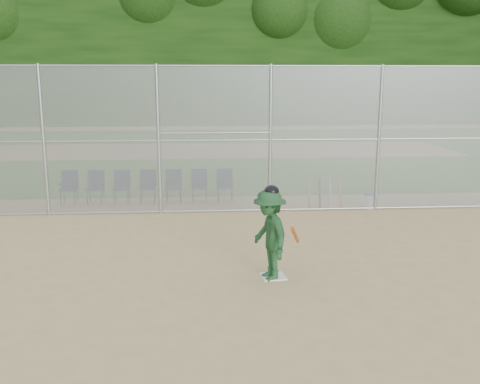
{
  "coord_description": "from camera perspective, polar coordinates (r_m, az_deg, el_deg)",
  "views": [
    {
      "loc": [
        -0.84,
        -9.33,
        3.62
      ],
      "look_at": [
        0.0,
        2.5,
        1.1
      ],
      "focal_mm": 40.0,
      "sensor_mm": 36.0,
      "label": 1
    }
  ],
  "objects": [
    {
      "name": "chair_4",
      "position": [
        16.01,
        -7.1,
        0.59
      ],
      "size": [
        0.54,
        0.52,
        0.96
      ],
      "primitive_type": null,
      "color": "#0E1734",
      "rests_on": "ground"
    },
    {
      "name": "chair_0",
      "position": [
        16.46,
        -17.81,
        0.42
      ],
      "size": [
        0.54,
        0.52,
        0.96
      ],
      "primitive_type": null,
      "color": "#0E1734",
      "rests_on": "ground"
    },
    {
      "name": "ground",
      "position": [
        10.05,
        1.03,
        -9.14
      ],
      "size": [
        100.0,
        100.0,
        0.0
      ],
      "primitive_type": "plane",
      "color": "tan",
      "rests_on": "ground"
    },
    {
      "name": "chair_5",
      "position": [
        15.98,
        -4.36,
        0.64
      ],
      "size": [
        0.54,
        0.52,
        0.96
      ],
      "primitive_type": null,
      "color": "#0E1734",
      "rests_on": "ground"
    },
    {
      "name": "grass_strip",
      "position": [
        27.58,
        -2.3,
        4.47
      ],
      "size": [
        100.0,
        100.0,
        0.0
      ],
      "primitive_type": "plane",
      "color": "#2E621D",
      "rests_on": "ground"
    },
    {
      "name": "treeline",
      "position": [
        29.4,
        -2.52,
        15.66
      ],
      "size": [
        81.0,
        60.0,
        11.0
      ],
      "color": "black",
      "rests_on": "ground"
    },
    {
      "name": "home_plate",
      "position": [
        10.11,
        3.57,
        -8.96
      ],
      "size": [
        0.48,
        0.48,
        0.02
      ],
      "primitive_type": "cube",
      "rotation": [
        0.0,
        0.0,
        0.12
      ],
      "color": "white",
      "rests_on": "ground"
    },
    {
      "name": "water_cooler",
      "position": [
        15.65,
        13.69,
        -0.87
      ],
      "size": [
        0.36,
        0.36,
        0.45
      ],
      "color": "white",
      "rests_on": "ground"
    },
    {
      "name": "chair_3",
      "position": [
        16.07,
        -9.83,
        0.55
      ],
      "size": [
        0.54,
        0.52,
        0.96
      ],
      "primitive_type": null,
      "color": "#0E1734",
      "rests_on": "ground"
    },
    {
      "name": "dirt_patch_far",
      "position": [
        27.58,
        -2.3,
        4.47
      ],
      "size": [
        24.0,
        24.0,
        0.0
      ],
      "primitive_type": "plane",
      "color": "tan",
      "rests_on": "ground"
    },
    {
      "name": "chair_6",
      "position": [
        16.0,
        -1.61,
        0.68
      ],
      "size": [
        0.54,
        0.52,
        0.96
      ],
      "primitive_type": null,
      "color": "#0E1734",
      "rests_on": "ground"
    },
    {
      "name": "batter_at_plate",
      "position": [
        9.75,
        3.16,
        -4.51
      ],
      "size": [
        1.01,
        1.38,
        1.76
      ],
      "color": "#1B4523",
      "rests_on": "ground"
    },
    {
      "name": "backstop_fence",
      "position": [
        14.44,
        -0.71,
        5.83
      ],
      "size": [
        16.09,
        0.09,
        4.0
      ],
      "color": "gray",
      "rests_on": "ground"
    },
    {
      "name": "chair_1",
      "position": [
        16.29,
        -15.19,
        0.46
      ],
      "size": [
        0.54,
        0.52,
        0.96
      ],
      "primitive_type": null,
      "color": "#0E1734",
      "rests_on": "ground"
    },
    {
      "name": "spare_bats",
      "position": [
        15.37,
        9.04,
        -0.17
      ],
      "size": [
        0.96,
        0.3,
        0.85
      ],
      "color": "#D84C14",
      "rests_on": "ground"
    },
    {
      "name": "chair_2",
      "position": [
        16.16,
        -12.53,
        0.51
      ],
      "size": [
        0.54,
        0.52,
        0.96
      ],
      "primitive_type": null,
      "color": "#0E1734",
      "rests_on": "ground"
    }
  ]
}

